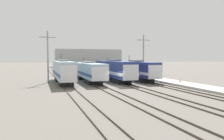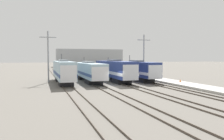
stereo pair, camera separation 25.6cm
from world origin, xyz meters
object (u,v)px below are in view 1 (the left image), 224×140
at_px(locomotive_center_left, 88,71).
at_px(catenary_tower_right, 143,56).
at_px(locomotive_far_left, 63,71).
at_px(locomotive_center_right, 114,70).
at_px(traffic_cone, 180,80).
at_px(locomotive_far_right, 137,70).
at_px(catenary_tower_left, 48,55).

height_order(locomotive_center_left, catenary_tower_right, catenary_tower_right).
xyz_separation_m(locomotive_far_left, locomotive_center_right, (10.15, 0.50, -0.01)).
height_order(locomotive_center_left, traffic_cone, locomotive_center_left).
relative_size(locomotive_far_right, catenary_tower_left, 1.67).
distance_m(locomotive_far_left, catenary_tower_left, 4.47).
height_order(locomotive_far_left, catenary_tower_right, catenary_tower_right).
relative_size(locomotive_center_right, catenary_tower_left, 1.80).
height_order(locomotive_far_left, catenary_tower_left, catenary_tower_left).
xyz_separation_m(locomotive_far_left, locomotive_far_right, (15.23, 0.71, -0.08)).
distance_m(locomotive_far_left, catenary_tower_right, 17.80).
bearing_deg(locomotive_far_left, locomotive_center_left, 19.29).
xyz_separation_m(locomotive_center_left, traffic_cone, (14.91, -9.24, -1.47)).
height_order(locomotive_far_left, locomotive_far_right, locomotive_far_left).
distance_m(locomotive_far_right, traffic_cone, 9.59).
bearing_deg(locomotive_far_left, traffic_cone, -20.48).
height_order(catenary_tower_left, catenary_tower_right, same).
distance_m(locomotive_center_right, catenary_tower_right, 8.01).
bearing_deg(catenary_tower_left, locomotive_center_right, -7.13).
bearing_deg(catenary_tower_left, traffic_cone, -22.93).
relative_size(locomotive_center_right, locomotive_far_right, 1.08).
bearing_deg(catenary_tower_right, locomotive_far_left, -173.12).
bearing_deg(locomotive_center_left, catenary_tower_right, 1.51).
xyz_separation_m(locomotive_center_left, locomotive_center_right, (5.08, -1.27, 0.17)).
bearing_deg(locomotive_far_right, locomotive_center_right, -177.69).
xyz_separation_m(locomotive_far_right, catenary_tower_left, (-17.85, 1.39, 3.03)).
distance_m(catenary_tower_left, catenary_tower_right, 20.04).
xyz_separation_m(locomotive_center_left, locomotive_far_right, (10.15, -1.07, 0.10)).
distance_m(locomotive_center_left, locomotive_center_right, 5.24).
xyz_separation_m(locomotive_far_left, catenary_tower_right, (17.42, 2.10, 2.95)).
xyz_separation_m(locomotive_center_left, catenary_tower_left, (-7.70, 0.32, 3.13)).
distance_m(locomotive_far_left, locomotive_far_right, 15.25).
bearing_deg(locomotive_center_left, locomotive_center_right, -14.08).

